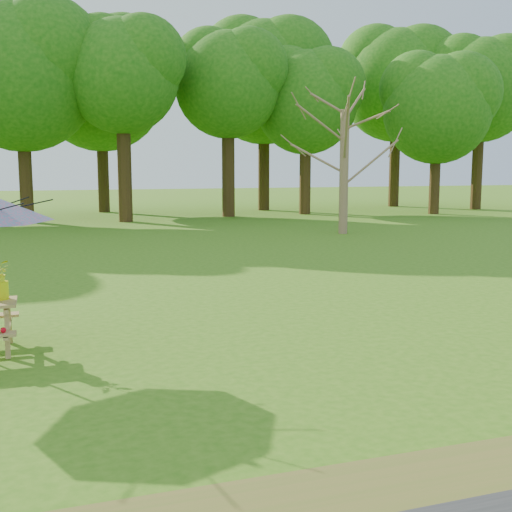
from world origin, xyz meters
name	(u,v)px	position (x,y,z in m)	size (l,w,h in m)	color
treeline	(5,25)	(0.00, 22.00, 8.00)	(60.00, 12.00, 16.00)	#175D10
bare_tree	(346,57)	(11.23, 13.96, 6.12)	(6.37, 6.37, 10.08)	#956F51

